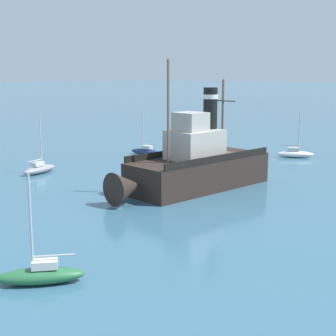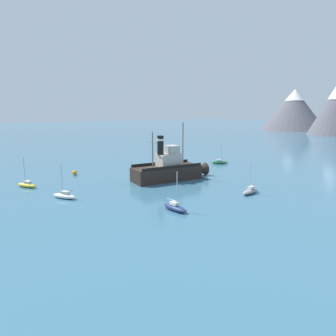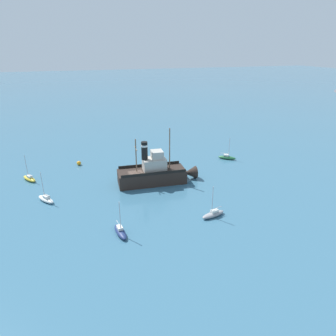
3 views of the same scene
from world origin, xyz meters
name	(u,v)px [view 3 (image 3 of 3)]	position (x,y,z in m)	size (l,w,h in m)	color
ground_plane	(137,186)	(0.00, 0.00, 0.00)	(600.00, 600.00, 0.00)	#38667F
old_tugboat	(155,173)	(-0.27, 3.57, 1.83)	(5.41, 14.64, 9.90)	#2D231E
sailboat_white	(46,199)	(0.98, -14.98, 0.43)	(3.78, 3.00, 4.90)	white
sailboat_grey	(213,214)	(13.90, 8.02, 0.43)	(1.88, 3.95, 4.90)	gray
sailboat_yellow	(29,178)	(-8.65, -18.09, 0.43)	(3.82, 2.92, 4.90)	gold
sailboat_navy	(120,231)	(13.83, -5.51, 0.43)	(3.91, 1.56, 4.90)	navy
sailboat_green	(227,157)	(-6.72, 21.98, 0.43)	(3.23, 3.66, 4.90)	#286B3D
mooring_buoy	(79,163)	(-13.66, -8.95, 0.45)	(0.89, 0.89, 0.89)	orange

